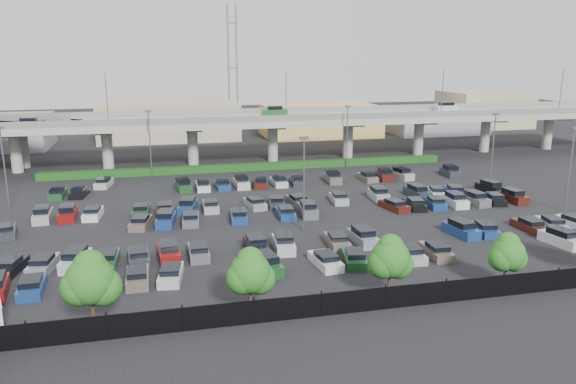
% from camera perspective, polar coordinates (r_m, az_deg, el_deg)
% --- Properties ---
extents(ground, '(280.00, 280.00, 0.00)m').
position_cam_1_polar(ground, '(68.58, -0.13, -1.92)').
color(ground, black).
extents(overpass, '(150.00, 13.00, 15.80)m').
position_cam_1_polar(overpass, '(98.07, -4.56, 7.04)').
color(overpass, gray).
rests_on(overpass, ground).
extents(hedge, '(66.00, 1.60, 1.10)m').
position_cam_1_polar(hedge, '(92.29, -3.70, 2.57)').
color(hedge, '#113C12').
rests_on(hedge, ground).
extents(fence, '(70.00, 0.10, 2.00)m').
position_cam_1_polar(fence, '(43.11, 8.51, -10.75)').
color(fence, black).
rests_on(fence, ground).
extents(tree_row, '(65.07, 3.66, 5.94)m').
position_cam_1_polar(tree_row, '(43.63, 8.85, -6.73)').
color(tree_row, '#332316').
rests_on(tree_row, ground).
extents(parked_cars, '(63.02, 41.66, 1.67)m').
position_cam_1_polar(parked_cars, '(65.06, 0.27, -2.24)').
color(parked_cars, maroon).
rests_on(parked_cars, ground).
extents(light_poles, '(66.90, 48.38, 10.30)m').
position_cam_1_polar(light_poles, '(68.26, -3.90, 3.35)').
color(light_poles, '#545459').
rests_on(light_poles, ground).
extents(distant_buildings, '(138.00, 24.00, 9.00)m').
position_cam_1_polar(distant_buildings, '(129.84, -1.08, 7.36)').
color(distant_buildings, gray).
rests_on(distant_buildings, ground).
extents(comm_tower, '(2.40, 2.40, 30.00)m').
position_cam_1_polar(comm_tower, '(139.53, -5.64, 12.65)').
color(comm_tower, '#545459').
rests_on(comm_tower, ground).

